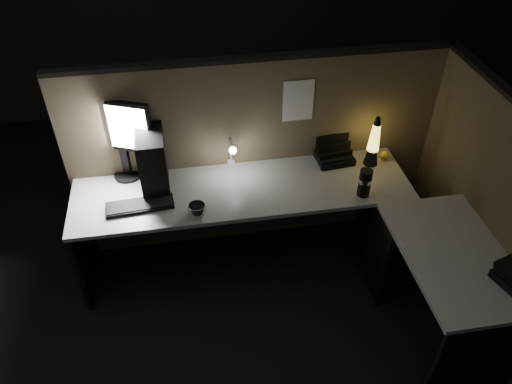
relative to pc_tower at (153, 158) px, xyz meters
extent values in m
plane|color=black|center=(0.73, -0.77, -0.94)|extent=(6.00, 6.00, 0.00)
cube|color=brown|center=(0.73, 0.16, -0.19)|extent=(2.66, 0.06, 1.50)
cube|color=brown|center=(2.06, -0.67, -0.19)|extent=(0.06, 1.66, 1.50)
cube|color=#AEABA4|center=(0.58, -0.17, -0.22)|extent=(2.30, 0.60, 0.03)
cube|color=#AEABA4|center=(1.73, -0.97, -0.22)|extent=(0.60, 1.00, 0.03)
cube|color=black|center=(-0.55, -0.17, -0.59)|extent=(0.03, 0.55, 0.70)
cube|color=black|center=(1.73, -1.45, -0.59)|extent=(0.55, 0.03, 0.70)
cube|color=black|center=(1.45, -0.47, -0.59)|extent=(0.03, 0.55, 0.70)
cube|color=black|center=(0.00, 0.00, 0.00)|extent=(0.18, 0.40, 0.41)
cylinder|color=black|center=(-0.19, 0.11, -0.20)|extent=(0.19, 0.19, 0.02)
cube|color=black|center=(-0.19, 0.13, -0.08)|extent=(0.07, 0.06, 0.22)
cube|color=black|center=(-0.19, 0.12, 0.19)|extent=(0.43, 0.21, 0.37)
cube|color=white|center=(-0.19, 0.10, 0.19)|extent=(0.37, 0.16, 0.31)
cube|color=black|center=(-0.11, -0.24, -0.20)|extent=(0.44, 0.17, 0.02)
ellipsoid|color=black|center=(0.25, -0.36, -0.19)|extent=(0.09, 0.07, 0.04)
cube|color=silver|center=(0.54, 0.11, -0.19)|extent=(0.04, 0.06, 0.03)
cylinder|color=silver|center=(0.54, 0.11, -0.07)|extent=(0.01, 0.01, 0.20)
cylinder|color=silver|center=(0.54, 0.04, 0.03)|extent=(0.01, 0.13, 0.01)
sphere|color=white|center=(0.54, -0.03, 0.02)|extent=(0.05, 0.05, 0.05)
cube|color=black|center=(1.28, 0.05, -0.18)|extent=(0.27, 0.25, 0.05)
cube|color=black|center=(1.28, 0.01, -0.14)|extent=(0.25, 0.04, 0.09)
cube|color=black|center=(1.28, 0.12, -0.10)|extent=(0.25, 0.04, 0.17)
cone|color=black|center=(1.53, -0.04, -0.15)|extent=(0.10, 0.10, 0.12)
cone|color=yellow|center=(1.53, -0.04, 0.02)|extent=(0.08, 0.08, 0.21)
sphere|color=#924015|center=(1.53, -0.04, -0.05)|extent=(0.04, 0.04, 0.04)
sphere|color=#924015|center=(1.53, -0.04, 0.03)|extent=(0.03, 0.03, 0.03)
cone|color=black|center=(1.53, -0.04, 0.15)|extent=(0.05, 0.05, 0.06)
cylinder|color=black|center=(1.36, -0.36, -0.11)|extent=(0.09, 0.09, 0.20)
imported|color=silver|center=(0.26, -0.39, -0.16)|extent=(0.12, 0.12, 0.09)
sphere|color=yellow|center=(1.64, -0.01, -0.16)|extent=(0.06, 0.06, 0.06)
cube|color=white|center=(1.01, 0.12, 0.26)|extent=(0.21, 0.00, 0.30)
camera|label=1|loc=(0.23, -2.76, 1.95)|focal=35.00mm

